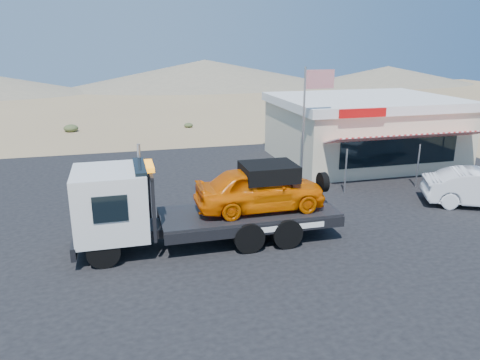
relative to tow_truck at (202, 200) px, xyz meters
The scene contains 6 objects.
ground 2.23m from the tow_truck, 29.04° to the left, with size 120.00×120.00×0.00m, color #907352.
asphalt_lot 5.22m from the tow_truck, 48.55° to the left, with size 32.00×24.00×0.02m, color black.
tow_truck is the anchor object (origin of this frame).
jerky_store 15.24m from the tow_truck, 39.43° to the left, with size 10.40×9.97×3.90m.
flagpole 8.36m from the tow_truck, 40.00° to the left, with size 1.55×0.10×6.00m.
distant_hills 56.49m from the tow_truck, 98.65° to the left, with size 126.00×48.00×4.20m.
Camera 1 is at (-4.03, -16.46, 7.24)m, focal length 35.00 mm.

